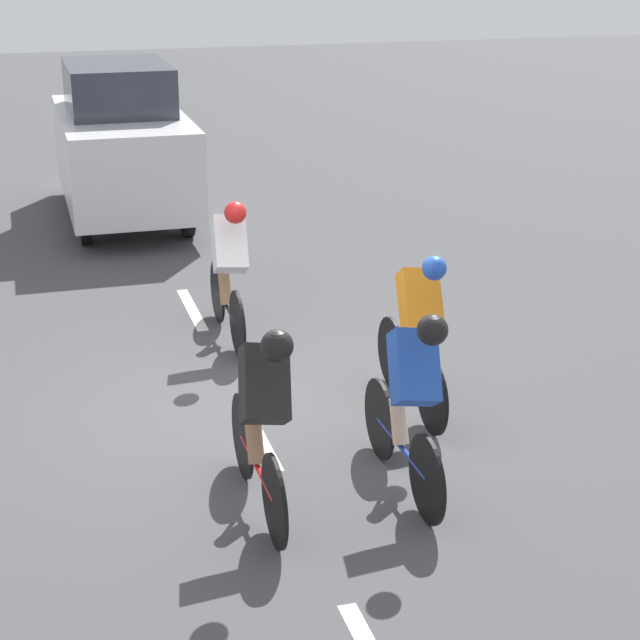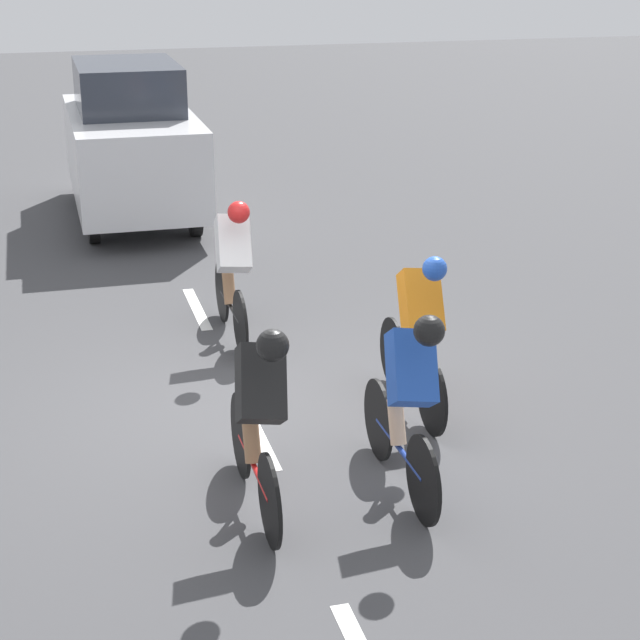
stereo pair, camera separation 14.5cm
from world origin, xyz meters
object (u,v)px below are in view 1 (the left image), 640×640
(support_car, at_px, (122,143))
(cyclist_orange, at_px, (417,329))
(cyclist_white, at_px, (229,266))
(cyclist_black, at_px, (263,414))
(cyclist_blue, at_px, (411,396))

(support_car, bearing_deg, cyclist_orange, 102.59)
(cyclist_white, bearing_deg, cyclist_black, 82.41)
(cyclist_white, relative_size, cyclist_blue, 1.01)
(cyclist_black, height_order, cyclist_orange, cyclist_black)
(support_car, bearing_deg, cyclist_blue, 97.25)
(cyclist_white, distance_m, cyclist_black, 3.46)
(cyclist_black, bearing_deg, cyclist_white, -97.59)
(cyclist_orange, bearing_deg, support_car, -77.41)
(cyclist_black, height_order, support_car, support_car)
(cyclist_black, relative_size, cyclist_orange, 1.01)
(cyclist_blue, bearing_deg, cyclist_orange, -112.74)
(cyclist_blue, bearing_deg, cyclist_black, 0.39)
(cyclist_white, distance_m, support_car, 5.30)
(cyclist_orange, distance_m, support_car, 7.58)
(cyclist_orange, xyz_separation_m, support_car, (1.65, -7.39, 0.32))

